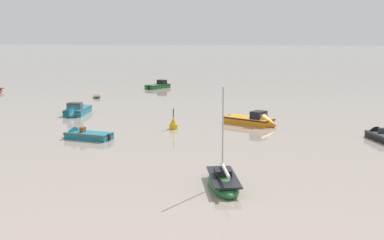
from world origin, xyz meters
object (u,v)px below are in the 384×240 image
Objects in this scene: rowboat_moored_1 at (97,97)px; motorboat_moored_8 at (381,137)px; motorboat_moored_3 at (256,122)px; sailboat_moored_2 at (223,182)px; motorboat_moored_6 at (82,136)px; channel_buoy at (173,125)px; motorboat_moored_5 at (161,86)px; motorboat_moored_4 at (76,112)px.

motorboat_moored_8 is (37.54, -25.54, 0.12)m from rowboat_moored_1.
sailboat_moored_2 is (-1.08, -22.98, -0.06)m from motorboat_moored_3.
motorboat_moored_3 reaches higher than motorboat_moored_6.
motorboat_moored_3 reaches higher than motorboat_moored_8.
rowboat_moored_1 is 45.40m from motorboat_moored_8.
channel_buoy is (-7.37, 19.35, 0.16)m from sailboat_moored_2.
motorboat_moored_3 is at bearing -124.56° from motorboat_moored_5.
channel_buoy reaches higher than motorboat_moored_4.
sailboat_moored_2 is at bearing 32.47° from motorboat_moored_4.
motorboat_moored_8 is (34.07, -8.72, -0.12)m from motorboat_moored_4.
rowboat_moored_1 is 0.48× the size of motorboat_moored_4.
motorboat_moored_5 is at bearing -47.78° from rowboat_moored_1.
motorboat_moored_4 is 1.18× the size of motorboat_moored_8.
motorboat_moored_3 is 9.19m from channel_buoy.
motorboat_moored_5 is 0.87× the size of sailboat_moored_2.
motorboat_moored_6 reaches higher than rowboat_moored_1.
motorboat_moored_4 is at bearing -53.63° from motorboat_moored_6.
channel_buoy reaches higher than motorboat_moored_5.
motorboat_moored_6 is at bearing 79.77° from motorboat_moored_8.
sailboat_moored_2 is (14.98, -13.07, 0.05)m from motorboat_moored_6.
motorboat_moored_3 is at bearing 46.22° from motorboat_moored_8.
motorboat_moored_6 is at bearing 172.78° from rowboat_moored_1.
rowboat_moored_1 is at bearing -175.55° from motorboat_moored_5.
motorboat_moored_3 is at bearing 75.43° from motorboat_moored_4.
motorboat_moored_4 is at bearing 166.83° from rowboat_moored_1.
motorboat_moored_4 is at bearing -159.55° from motorboat_moored_3.
motorboat_moored_4 is 33.59m from sailboat_moored_2.
channel_buoy is (13.63, -6.85, 0.10)m from motorboat_moored_4.
motorboat_moored_5 is 1.10× the size of motorboat_moored_8.
motorboat_moored_5 is 1.11× the size of motorboat_moored_6.
rowboat_moored_1 is 0.51× the size of motorboat_moored_5.
motorboat_moored_5 is at bearing -74.65° from motorboat_moored_6.
rowboat_moored_1 is at bearing 36.58° from motorboat_moored_8.
channel_buoy is at bearing -137.60° from motorboat_moored_5.
channel_buoy is at bearing 57.07° from motorboat_moored_4.
rowboat_moored_1 is 29.21m from channel_buoy.
rowboat_moored_1 is 17.18m from motorboat_moored_4.
motorboat_moored_5 is at bearing 168.22° from motorboat_moored_4.
motorboat_moored_3 is at bearing 23.20° from channel_buoy.
rowboat_moored_1 is 0.56× the size of motorboat_moored_8.
sailboat_moored_2 is 21.83m from motorboat_moored_8.
motorboat_moored_8 is at bearing -115.61° from motorboat_moored_5.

